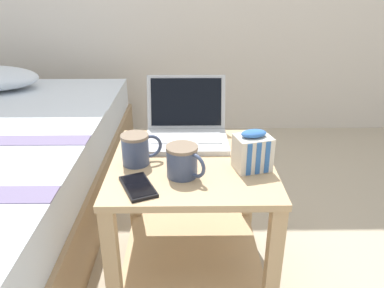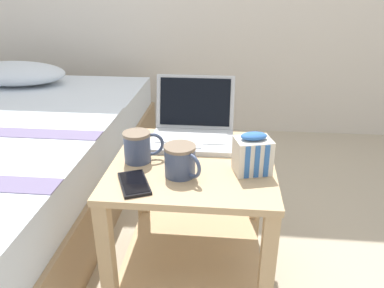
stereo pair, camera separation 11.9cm
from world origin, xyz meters
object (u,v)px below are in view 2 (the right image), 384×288
Objects in this scene: laptop at (193,128)px; snack_bag at (253,154)px; cell_phone at (134,183)px; mug_front_left at (138,145)px; mug_front_right at (181,159)px.

laptop is 2.28× the size of snack_bag.
cell_phone is at bearing -161.57° from snack_bag.
cell_phone is (-0.35, -0.12, -0.06)m from snack_bag.
cell_phone is at bearing -82.36° from mug_front_left.
mug_front_right is at bearing -168.49° from snack_bag.
mug_front_right reaches higher than cell_phone.
laptop reaches higher than mug_front_right.
mug_front_left is (-0.16, -0.20, 0.01)m from laptop.
mug_front_left is at bearing 97.64° from cell_phone.
snack_bag is at bearing 18.43° from cell_phone.
laptop is 0.32m from snack_bag.
snack_bag is 0.38m from cell_phone.
snack_bag is at bearing 11.51° from mug_front_right.
mug_front_right is 0.23m from snack_bag.
laptop is 0.29m from mug_front_right.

